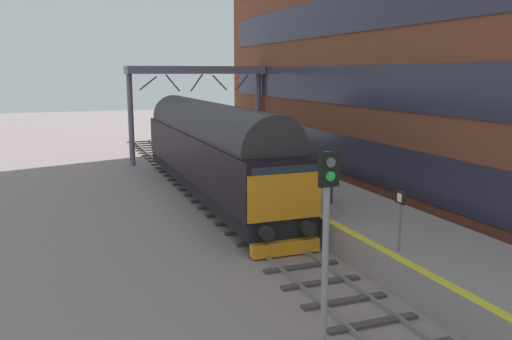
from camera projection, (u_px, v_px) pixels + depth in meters
name	position (u px, v px, depth m)	size (l,w,h in m)	color
ground_plane	(262.00, 237.00, 19.88)	(140.00, 140.00, 0.00)	gray
track_main	(262.00, 236.00, 19.87)	(2.50, 60.00, 0.15)	slate
station_platform	(346.00, 215.00, 21.04)	(4.00, 44.00, 1.01)	gray
station_building	(403.00, 15.00, 25.44)	(4.45, 38.65, 17.58)	brown
diesel_locomotive	(210.00, 147.00, 25.86)	(2.74, 18.60, 4.68)	black
signal_post_near	(326.00, 234.00, 10.94)	(0.44, 0.22, 4.53)	gray
platform_number_sign	(400.00, 211.00, 15.11)	(0.10, 0.44, 1.77)	slate
waiting_passenger	(330.00, 178.00, 20.81)	(0.39, 0.50, 1.64)	#2E3138
overhead_footbridge	(196.00, 77.00, 35.61)	(9.30, 2.00, 6.48)	slate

